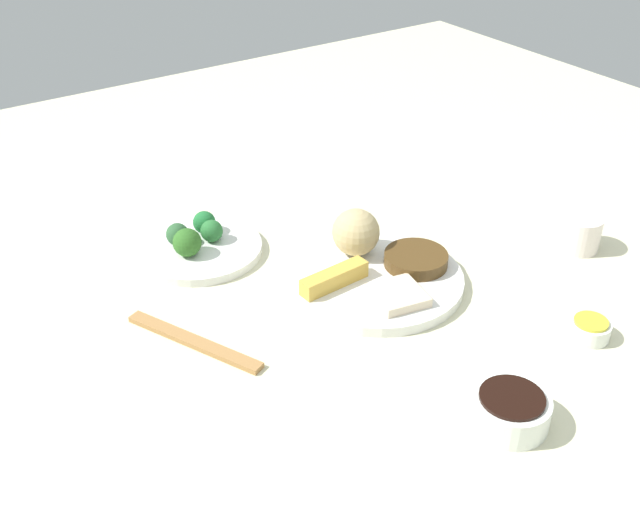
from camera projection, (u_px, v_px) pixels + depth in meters
tabletop at (376, 312)px, 1.12m from camera, size 2.20×2.20×0.02m
main_plate at (375, 279)px, 1.16m from camera, size 0.27×0.27×0.02m
rice_scoop at (356, 232)px, 1.19m from camera, size 0.07×0.07×0.07m
spring_roll at (334, 278)px, 1.12m from camera, size 0.03×0.11×0.03m
crab_rangoon_wonton at (398, 295)px, 1.10m from camera, size 0.09×0.08×0.01m
stir_fry_heap at (416, 259)px, 1.17m from camera, size 0.10×0.10×0.02m
broccoli_plate at (199, 249)px, 1.24m from camera, size 0.20×0.20×0.01m
broccoli_floret_0 at (204, 222)px, 1.26m from camera, size 0.04×0.04×0.04m
broccoli_floret_1 at (177, 234)px, 1.22m from camera, size 0.04×0.04×0.04m
broccoli_floret_2 at (187, 242)px, 1.20m from camera, size 0.05×0.05×0.05m
broccoli_floret_3 at (212, 231)px, 1.23m from camera, size 0.04×0.04×0.04m
soy_sauce_bowl at (510, 411)px, 0.90m from camera, size 0.09×0.09×0.04m
soy_sauce_bowl_liquid at (512, 398)px, 0.89m from camera, size 0.08×0.08×0.00m
sauce_ramekin_hot_mustard at (589, 330)px, 1.05m from camera, size 0.06×0.06×0.02m
sauce_ramekin_hot_mustard_liquid at (591, 322)px, 1.04m from camera, size 0.05×0.05×0.00m
teacup at (580, 233)px, 1.24m from camera, size 0.07×0.07×0.06m
chopsticks_pair at (194, 341)px, 1.04m from camera, size 0.21×0.11×0.01m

